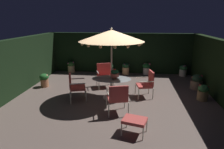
{
  "coord_description": "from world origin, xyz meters",
  "views": [
    {
      "loc": [
        0.72,
        -6.71,
        2.82
      ],
      "look_at": [
        -0.09,
        0.22,
        0.85
      ],
      "focal_mm": 31.76,
      "sensor_mm": 36.0,
      "label": 1
    }
  ],
  "objects_px": {
    "patio_chair_southeast": "(147,82)",
    "patio_dining_table": "(112,84)",
    "potted_plant_left_far": "(44,80)",
    "patio_chair_north": "(105,74)",
    "ottoman_footrest": "(135,121)",
    "potted_plant_back_left": "(146,68)",
    "potted_plant_right_far": "(197,82)",
    "patio_umbrella": "(112,36)",
    "patio_chair_northeast": "(75,85)",
    "potted_plant_back_right": "(71,66)",
    "potted_plant_right_near": "(109,69)",
    "potted_plant_back_center": "(203,92)",
    "potted_plant_front_corner": "(183,70)",
    "patio_chair_east": "(118,97)",
    "centerpiece_planter": "(115,73)",
    "potted_plant_left_near": "(126,69)"
  },
  "relations": [
    {
      "from": "potted_plant_left_far",
      "to": "potted_plant_back_right",
      "type": "bearing_deg",
      "value": 81.04
    },
    {
      "from": "patio_chair_northeast",
      "to": "potted_plant_left_far",
      "type": "bearing_deg",
      "value": 143.48
    },
    {
      "from": "patio_chair_north",
      "to": "potted_plant_right_far",
      "type": "xyz_separation_m",
      "value": [
        3.85,
        0.15,
        -0.26
      ]
    },
    {
      "from": "potted_plant_left_near",
      "to": "potted_plant_left_far",
      "type": "bearing_deg",
      "value": -145.27
    },
    {
      "from": "potted_plant_left_far",
      "to": "ottoman_footrest",
      "type": "bearing_deg",
      "value": -39.7
    },
    {
      "from": "potted_plant_right_near",
      "to": "patio_chair_southeast",
      "type": "bearing_deg",
      "value": -57.18
    },
    {
      "from": "patio_umbrella",
      "to": "patio_chair_northeast",
      "type": "distance_m",
      "value": 2.14
    },
    {
      "from": "patio_umbrella",
      "to": "potted_plant_front_corner",
      "type": "height_order",
      "value": "patio_umbrella"
    },
    {
      "from": "potted_plant_right_far",
      "to": "potted_plant_left_far",
      "type": "distance_m",
      "value": 6.42
    },
    {
      "from": "patio_chair_northeast",
      "to": "potted_plant_back_right",
      "type": "relative_size",
      "value": 1.65
    },
    {
      "from": "potted_plant_back_left",
      "to": "potted_plant_left_near",
      "type": "relative_size",
      "value": 0.98
    },
    {
      "from": "patio_dining_table",
      "to": "potted_plant_back_left",
      "type": "distance_m",
      "value": 3.7
    },
    {
      "from": "patio_umbrella",
      "to": "potted_plant_back_center",
      "type": "relative_size",
      "value": 4.46
    },
    {
      "from": "patio_dining_table",
      "to": "potted_plant_back_right",
      "type": "xyz_separation_m",
      "value": [
        -2.61,
        3.35,
        -0.23
      ]
    },
    {
      "from": "potted_plant_back_center",
      "to": "potted_plant_left_far",
      "type": "height_order",
      "value": "potted_plant_left_far"
    },
    {
      "from": "patio_dining_table",
      "to": "potted_plant_back_center",
      "type": "height_order",
      "value": "patio_dining_table"
    },
    {
      "from": "patio_chair_north",
      "to": "potted_plant_back_left",
      "type": "xyz_separation_m",
      "value": [
        1.87,
        2.16,
        -0.22
      ]
    },
    {
      "from": "potted_plant_front_corner",
      "to": "patio_chair_northeast",
      "type": "bearing_deg",
      "value": -140.82
    },
    {
      "from": "patio_chair_north",
      "to": "patio_chair_east",
      "type": "bearing_deg",
      "value": -72.7
    },
    {
      "from": "potted_plant_back_left",
      "to": "patio_chair_north",
      "type": "bearing_deg",
      "value": -130.89
    },
    {
      "from": "patio_chair_northeast",
      "to": "potted_plant_back_left",
      "type": "height_order",
      "value": "patio_chair_northeast"
    },
    {
      "from": "potted_plant_right_near",
      "to": "potted_plant_left_far",
      "type": "bearing_deg",
      "value": -138.78
    },
    {
      "from": "patio_chair_northeast",
      "to": "potted_plant_back_right",
      "type": "xyz_separation_m",
      "value": [
        -1.36,
        3.74,
        -0.26
      ]
    },
    {
      "from": "patio_chair_southeast",
      "to": "potted_plant_back_right",
      "type": "distance_m",
      "value": 4.97
    },
    {
      "from": "potted_plant_right_far",
      "to": "patio_chair_southeast",
      "type": "bearing_deg",
      "value": -152.2
    },
    {
      "from": "centerpiece_planter",
      "to": "patio_chair_southeast",
      "type": "xyz_separation_m",
      "value": [
        1.17,
        0.33,
        -0.4
      ]
    },
    {
      "from": "potted_plant_back_right",
      "to": "potted_plant_right_near",
      "type": "bearing_deg",
      "value": -7.41
    },
    {
      "from": "patio_chair_southeast",
      "to": "patio_dining_table",
      "type": "bearing_deg",
      "value": -167.73
    },
    {
      "from": "patio_chair_east",
      "to": "potted_plant_right_far",
      "type": "relative_size",
      "value": 1.6
    },
    {
      "from": "patio_umbrella",
      "to": "potted_plant_back_right",
      "type": "height_order",
      "value": "patio_umbrella"
    },
    {
      "from": "patio_umbrella",
      "to": "potted_plant_left_near",
      "type": "relative_size",
      "value": 4.16
    },
    {
      "from": "patio_chair_east",
      "to": "potted_plant_left_far",
      "type": "bearing_deg",
      "value": 146.94
    },
    {
      "from": "patio_chair_southeast",
      "to": "potted_plant_back_center",
      "type": "height_order",
      "value": "patio_chair_southeast"
    },
    {
      "from": "potted_plant_back_left",
      "to": "potted_plant_right_far",
      "type": "bearing_deg",
      "value": -45.52
    },
    {
      "from": "potted_plant_left_far",
      "to": "patio_chair_north",
      "type": "bearing_deg",
      "value": 7.73
    },
    {
      "from": "ottoman_footrest",
      "to": "potted_plant_back_left",
      "type": "xyz_separation_m",
      "value": [
        0.57,
        5.71,
        -0.02
      ]
    },
    {
      "from": "patio_chair_southeast",
      "to": "centerpiece_planter",
      "type": "bearing_deg",
      "value": -164.4
    },
    {
      "from": "potted_plant_front_corner",
      "to": "potted_plant_back_right",
      "type": "bearing_deg",
      "value": 179.46
    },
    {
      "from": "potted_plant_left_far",
      "to": "potted_plant_right_near",
      "type": "bearing_deg",
      "value": 41.22
    },
    {
      "from": "potted_plant_back_left",
      "to": "potted_plant_front_corner",
      "type": "xyz_separation_m",
      "value": [
        1.85,
        -0.11,
        -0.04
      ]
    },
    {
      "from": "patio_chair_east",
      "to": "potted_plant_back_center",
      "type": "bearing_deg",
      "value": 26.06
    },
    {
      "from": "patio_chair_northeast",
      "to": "potted_plant_back_center",
      "type": "bearing_deg",
      "value": 6.96
    },
    {
      "from": "patio_chair_southeast",
      "to": "potted_plant_right_near",
      "type": "bearing_deg",
      "value": 122.82
    },
    {
      "from": "patio_chair_north",
      "to": "potted_plant_back_left",
      "type": "height_order",
      "value": "patio_chair_north"
    },
    {
      "from": "patio_chair_east",
      "to": "potted_plant_right_far",
      "type": "xyz_separation_m",
      "value": [
        3.06,
        2.67,
        -0.27
      ]
    },
    {
      "from": "patio_umbrella",
      "to": "patio_chair_southeast",
      "type": "bearing_deg",
      "value": 12.26
    },
    {
      "from": "potted_plant_left_near",
      "to": "potted_plant_right_near",
      "type": "bearing_deg",
      "value": -170.28
    },
    {
      "from": "potted_plant_back_left",
      "to": "potted_plant_back_center",
      "type": "relative_size",
      "value": 1.05
    },
    {
      "from": "patio_chair_southeast",
      "to": "potted_plant_right_far",
      "type": "distance_m",
      "value": 2.4
    },
    {
      "from": "potted_plant_front_corner",
      "to": "potted_plant_back_left",
      "type": "bearing_deg",
      "value": 176.54
    }
  ]
}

